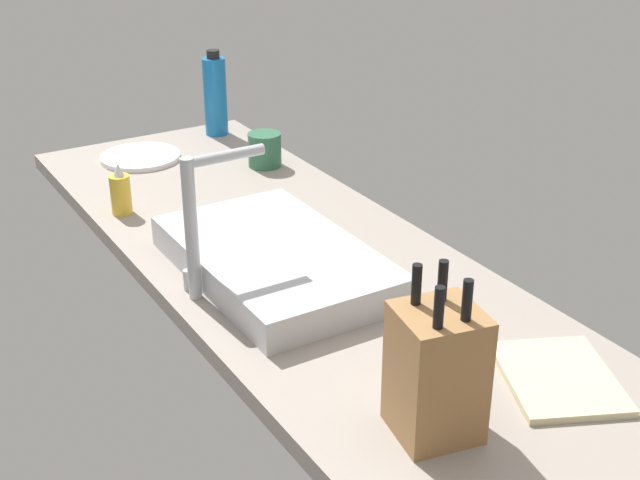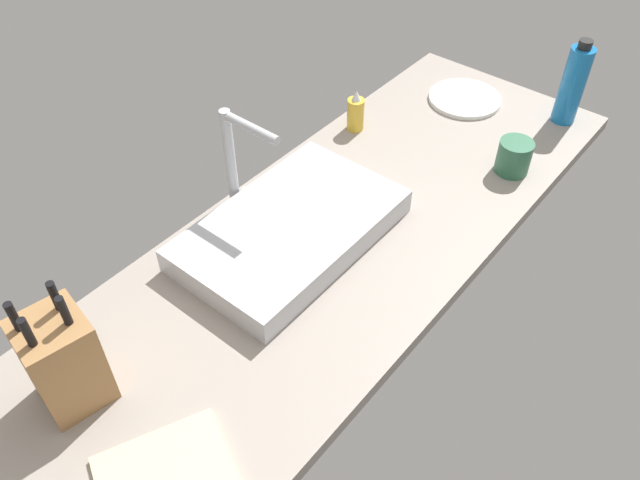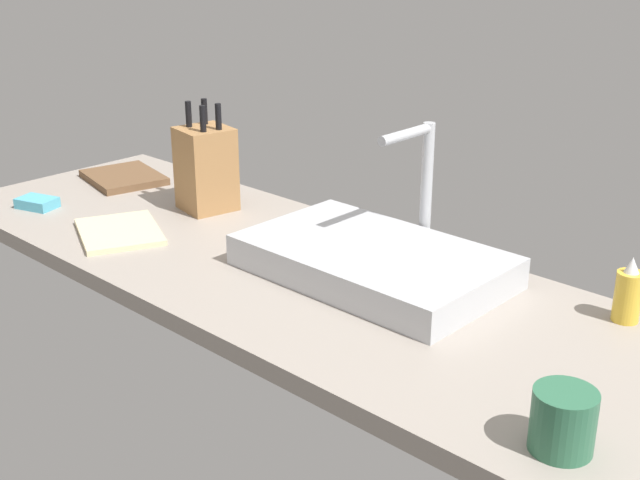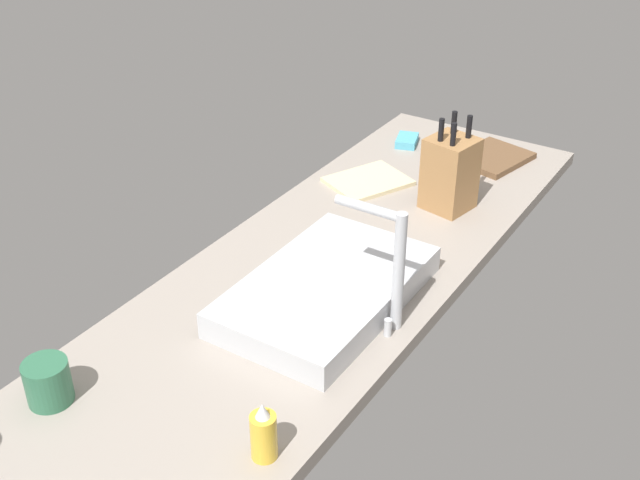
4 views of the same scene
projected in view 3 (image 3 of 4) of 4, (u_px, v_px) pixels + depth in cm
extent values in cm
cube|color=gray|center=(322.00, 286.00, 160.15)|extent=(197.40, 58.44, 3.50)
cube|color=#B7BABF|center=(373.00, 261.00, 159.27)|extent=(49.84, 30.43, 6.12)
cylinder|color=#B7BABF|center=(426.00, 189.00, 167.14)|extent=(2.40, 2.40, 27.06)
cylinder|color=#B7BABF|center=(406.00, 134.00, 157.61)|extent=(2.00, 14.68, 2.00)
cylinder|color=#B7BABF|center=(438.00, 247.00, 169.08)|extent=(1.60, 1.60, 4.00)
cube|color=#9E7042|center=(206.00, 169.00, 193.82)|extent=(13.18, 13.29, 19.44)
cylinder|color=black|center=(189.00, 114.00, 190.29)|extent=(1.64, 1.64, 5.94)
cylinder|color=black|center=(204.00, 111.00, 192.97)|extent=(1.64, 1.64, 5.94)
cylinder|color=black|center=(203.00, 119.00, 185.96)|extent=(1.64, 1.64, 5.94)
cylinder|color=black|center=(218.00, 117.00, 187.92)|extent=(1.64, 1.64, 5.94)
cube|color=brown|center=(124.00, 177.00, 217.75)|extent=(23.90, 21.09, 1.80)
cylinder|color=gold|center=(628.00, 297.00, 141.12)|extent=(4.62, 4.62, 8.90)
cone|color=silver|center=(632.00, 265.00, 138.99)|extent=(2.54, 2.54, 2.80)
cube|color=beige|center=(119.00, 232.00, 180.97)|extent=(26.08, 23.84, 1.20)
cylinder|color=#2D6647|center=(563.00, 421.00, 106.67)|extent=(8.41, 8.41, 8.57)
cube|color=#4CA3BC|center=(37.00, 203.00, 197.45)|extent=(10.41, 8.49, 2.40)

